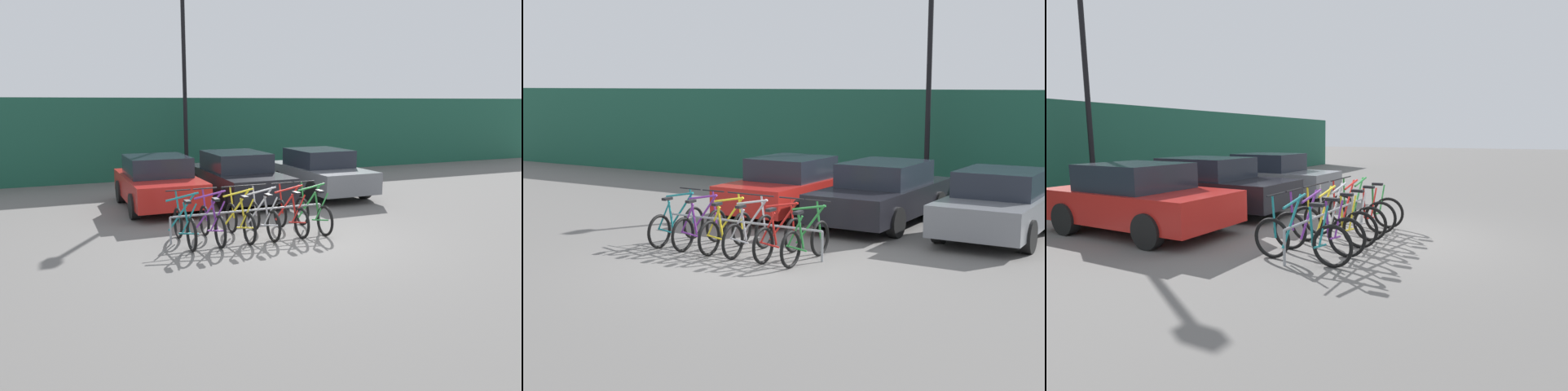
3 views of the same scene
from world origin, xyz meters
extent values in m
plane|color=#605E5B|center=(0.00, 0.00, 0.00)|extent=(120.00, 120.00, 0.00)
cube|color=#19513D|center=(0.00, 9.50, 1.49)|extent=(36.00, 0.16, 2.98)
cylinder|color=gray|center=(-0.71, 0.68, 0.55)|extent=(3.43, 0.04, 0.04)
cylinder|color=gray|center=(-2.42, 0.68, 0.28)|extent=(0.04, 0.04, 0.55)
cylinder|color=gray|center=(1.01, 0.68, 0.28)|extent=(0.04, 0.04, 0.55)
torus|color=black|center=(-2.17, 0.00, 0.33)|extent=(0.06, 0.66, 0.66)
torus|color=black|center=(-2.17, 1.05, 0.33)|extent=(0.06, 0.66, 0.66)
cylinder|color=#197A7F|center=(-2.17, 0.68, 0.65)|extent=(0.60, 0.04, 0.76)
cylinder|color=#197A7F|center=(-2.17, 0.63, 0.96)|extent=(0.68, 0.04, 0.16)
cylinder|color=#197A7F|center=(-2.17, 0.35, 0.59)|extent=(0.14, 0.04, 0.63)
cylinder|color=#197A7F|center=(-2.17, 0.15, 0.61)|extent=(0.32, 0.03, 0.58)
cylinder|color=#197A7F|center=(-2.17, 0.20, 0.31)|extent=(0.40, 0.03, 0.08)
cylinder|color=#197A7F|center=(-2.17, 1.01, 0.68)|extent=(0.12, 0.04, 0.69)
cylinder|color=black|center=(-2.17, 0.97, 1.04)|extent=(0.52, 0.03, 0.03)
cube|color=black|center=(-2.17, 0.25, 0.93)|extent=(0.10, 0.22, 0.05)
torus|color=black|center=(-1.60, 0.00, 0.33)|extent=(0.06, 0.66, 0.66)
torus|color=black|center=(-1.60, 1.05, 0.33)|extent=(0.06, 0.66, 0.66)
cylinder|color=#752D99|center=(-1.60, 0.68, 0.65)|extent=(0.60, 0.04, 0.76)
cylinder|color=#752D99|center=(-1.60, 0.63, 0.96)|extent=(0.68, 0.04, 0.16)
cylinder|color=#752D99|center=(-1.60, 0.35, 0.59)|extent=(0.14, 0.04, 0.63)
cylinder|color=#752D99|center=(-1.60, 0.15, 0.61)|extent=(0.32, 0.03, 0.58)
cylinder|color=#752D99|center=(-1.60, 0.20, 0.31)|extent=(0.40, 0.03, 0.08)
cylinder|color=#752D99|center=(-1.60, 1.01, 0.68)|extent=(0.12, 0.04, 0.69)
cylinder|color=black|center=(-1.60, 0.97, 1.04)|extent=(0.52, 0.03, 0.03)
cube|color=black|center=(-1.60, 0.25, 0.93)|extent=(0.10, 0.22, 0.05)
torus|color=black|center=(-0.98, 0.00, 0.33)|extent=(0.06, 0.66, 0.66)
torus|color=black|center=(-0.98, 1.05, 0.33)|extent=(0.06, 0.66, 0.66)
cylinder|color=yellow|center=(-0.98, 0.68, 0.65)|extent=(0.60, 0.04, 0.76)
cylinder|color=yellow|center=(-0.98, 0.63, 0.96)|extent=(0.68, 0.04, 0.16)
cylinder|color=yellow|center=(-0.98, 0.35, 0.59)|extent=(0.14, 0.04, 0.63)
cylinder|color=yellow|center=(-0.98, 0.15, 0.61)|extent=(0.32, 0.03, 0.58)
cylinder|color=yellow|center=(-0.98, 0.20, 0.31)|extent=(0.40, 0.03, 0.08)
cylinder|color=yellow|center=(-0.98, 1.01, 0.68)|extent=(0.12, 0.04, 0.69)
cylinder|color=black|center=(-0.98, 0.97, 1.04)|extent=(0.52, 0.03, 0.03)
cube|color=black|center=(-0.98, 0.25, 0.93)|extent=(0.10, 0.22, 0.05)
torus|color=black|center=(-0.45, 0.00, 0.33)|extent=(0.06, 0.66, 0.66)
torus|color=black|center=(-0.45, 1.05, 0.33)|extent=(0.06, 0.66, 0.66)
cylinder|color=#B7B7BC|center=(-0.45, 0.68, 0.65)|extent=(0.60, 0.04, 0.76)
cylinder|color=#B7B7BC|center=(-0.45, 0.63, 0.96)|extent=(0.68, 0.04, 0.16)
cylinder|color=#B7B7BC|center=(-0.45, 0.35, 0.59)|extent=(0.14, 0.04, 0.63)
cylinder|color=#B7B7BC|center=(-0.45, 0.15, 0.61)|extent=(0.32, 0.03, 0.58)
cylinder|color=#B7B7BC|center=(-0.45, 0.20, 0.31)|extent=(0.40, 0.03, 0.08)
cylinder|color=#B7B7BC|center=(-0.45, 1.01, 0.68)|extent=(0.12, 0.04, 0.69)
cylinder|color=black|center=(-0.45, 0.97, 1.04)|extent=(0.52, 0.03, 0.03)
cube|color=black|center=(-0.45, 0.25, 0.93)|extent=(0.10, 0.22, 0.05)
torus|color=black|center=(0.20, 0.00, 0.33)|extent=(0.06, 0.66, 0.66)
torus|color=black|center=(0.20, 1.05, 0.33)|extent=(0.06, 0.66, 0.66)
cylinder|color=red|center=(0.20, 0.68, 0.65)|extent=(0.60, 0.04, 0.76)
cylinder|color=red|center=(0.20, 0.63, 0.96)|extent=(0.68, 0.04, 0.16)
cylinder|color=red|center=(0.20, 0.35, 0.59)|extent=(0.14, 0.04, 0.63)
cylinder|color=red|center=(0.20, 0.15, 0.61)|extent=(0.32, 0.03, 0.58)
cylinder|color=red|center=(0.20, 0.20, 0.31)|extent=(0.40, 0.03, 0.08)
cylinder|color=red|center=(0.20, 1.01, 0.68)|extent=(0.12, 0.04, 0.69)
cylinder|color=black|center=(0.20, 0.97, 1.04)|extent=(0.52, 0.03, 0.03)
cube|color=black|center=(0.20, 0.25, 0.93)|extent=(0.10, 0.22, 0.05)
torus|color=black|center=(0.76, 0.00, 0.33)|extent=(0.06, 0.66, 0.66)
torus|color=black|center=(0.76, 1.05, 0.33)|extent=(0.06, 0.66, 0.66)
cylinder|color=#288438|center=(0.76, 0.68, 0.65)|extent=(0.60, 0.04, 0.76)
cylinder|color=#288438|center=(0.76, 0.63, 0.96)|extent=(0.68, 0.04, 0.16)
cylinder|color=#288438|center=(0.76, 0.35, 0.59)|extent=(0.14, 0.04, 0.63)
cylinder|color=#288438|center=(0.76, 0.15, 0.61)|extent=(0.32, 0.03, 0.58)
cylinder|color=#288438|center=(0.76, 0.20, 0.31)|extent=(0.40, 0.03, 0.08)
cylinder|color=#288438|center=(0.76, 1.01, 0.68)|extent=(0.12, 0.04, 0.69)
cylinder|color=black|center=(0.76, 0.97, 1.04)|extent=(0.52, 0.03, 0.03)
cube|color=black|center=(0.76, 0.25, 0.93)|extent=(0.10, 0.22, 0.05)
cube|color=red|center=(-1.87, 4.35, 0.57)|extent=(1.80, 3.93, 0.62)
cube|color=#1E232D|center=(-1.87, 4.45, 1.14)|extent=(1.58, 1.81, 0.52)
cylinder|color=black|center=(-2.73, 5.49, 0.32)|extent=(0.20, 0.64, 0.64)
cylinder|color=black|center=(-1.02, 5.49, 0.32)|extent=(0.20, 0.64, 0.64)
cylinder|color=black|center=(-2.73, 3.21, 0.32)|extent=(0.20, 0.64, 0.64)
cylinder|color=black|center=(-1.02, 3.21, 0.32)|extent=(0.20, 0.64, 0.64)
cube|color=black|center=(0.47, 4.54, 0.57)|extent=(1.80, 4.37, 0.62)
cube|color=#1E232D|center=(0.47, 4.65, 1.14)|extent=(1.58, 2.01, 0.52)
cylinder|color=black|center=(-0.39, 5.80, 0.32)|extent=(0.20, 0.64, 0.64)
cylinder|color=black|center=(1.32, 5.80, 0.32)|extent=(0.20, 0.64, 0.64)
cylinder|color=black|center=(-0.39, 3.27, 0.32)|extent=(0.20, 0.64, 0.64)
cylinder|color=black|center=(1.32, 3.27, 0.32)|extent=(0.20, 0.64, 0.64)
cube|color=slate|center=(3.13, 4.37, 0.57)|extent=(1.80, 3.93, 0.62)
cube|color=#1E232D|center=(3.13, 4.47, 1.14)|extent=(1.58, 1.81, 0.52)
cylinder|color=black|center=(2.27, 5.51, 0.32)|extent=(0.20, 0.64, 0.64)
cylinder|color=black|center=(3.98, 5.51, 0.32)|extent=(0.20, 0.64, 0.64)
cylinder|color=black|center=(2.27, 3.24, 0.32)|extent=(0.20, 0.64, 0.64)
cylinder|color=black|center=(3.98, 3.24, 0.32)|extent=(0.20, 0.64, 0.64)
cylinder|color=black|center=(0.03, 8.50, 3.17)|extent=(0.14, 0.14, 6.33)
camera|label=1|loc=(-4.67, -9.16, 2.84)|focal=35.00mm
camera|label=2|loc=(6.95, -10.41, 3.12)|focal=50.00mm
camera|label=3|loc=(-7.52, -2.34, 1.95)|focal=28.00mm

